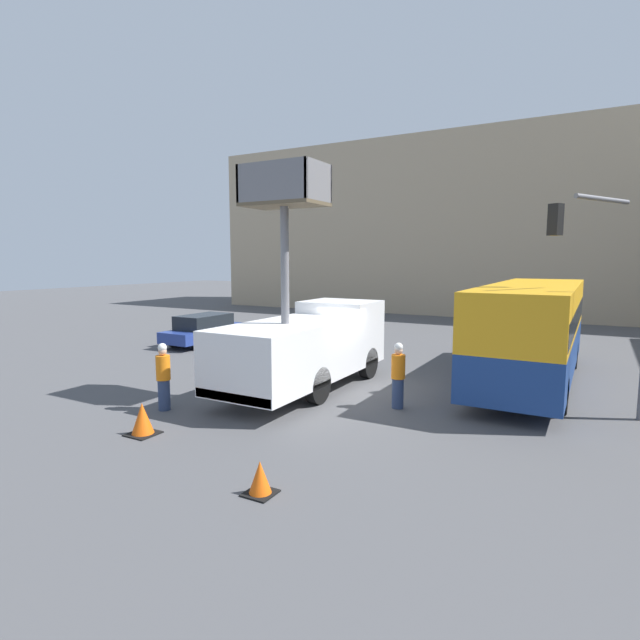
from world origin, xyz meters
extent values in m
plane|color=#4C4C4F|center=(0.00, 0.00, 0.00)|extent=(120.00, 120.00, 0.00)
cube|color=tan|center=(0.00, 26.67, 6.51)|extent=(44.00, 10.00, 13.03)
cube|color=white|center=(-0.92, 1.87, 1.55)|extent=(2.45, 2.13, 2.15)
cube|color=white|center=(-0.92, -1.68, 1.36)|extent=(2.45, 4.97, 1.76)
cube|color=red|center=(-0.92, -4.11, 0.63)|extent=(2.41, 0.10, 0.24)
cylinder|color=black|center=(-2.00, 1.87, 0.53)|extent=(0.30, 1.06, 1.06)
cylinder|color=black|center=(0.15, 1.87, 0.53)|extent=(0.30, 1.06, 1.06)
cylinder|color=black|center=(-2.00, -1.68, 0.53)|extent=(0.30, 1.06, 1.06)
cylinder|color=black|center=(0.15, -1.68, 0.53)|extent=(0.30, 1.06, 1.06)
cylinder|color=slate|center=(-0.92, -1.68, 3.90)|extent=(0.24, 0.24, 3.33)
cube|color=brown|center=(-0.92, -1.68, 5.61)|extent=(2.30, 1.41, 0.10)
cube|color=slate|center=(-2.03, -1.68, 6.19)|extent=(0.08, 1.41, 1.05)
cube|color=slate|center=(0.19, -1.68, 6.19)|extent=(0.08, 1.41, 1.05)
cube|color=slate|center=(-0.92, -1.01, 6.19)|extent=(2.30, 0.08, 1.05)
cube|color=slate|center=(-0.92, -2.34, 6.19)|extent=(2.30, 0.08, 1.05)
cube|color=navy|center=(5.13, 3.87, 1.06)|extent=(2.59, 10.27, 1.29)
cube|color=orange|center=(5.13, 3.87, 2.49)|extent=(2.59, 10.27, 1.57)
cube|color=black|center=(5.13, 3.87, 2.25)|extent=(2.61, 9.86, 0.69)
cylinder|color=black|center=(3.98, 7.05, 0.49)|extent=(0.30, 0.98, 0.98)
cylinder|color=black|center=(6.27, 7.05, 0.49)|extent=(0.30, 0.98, 0.98)
cylinder|color=black|center=(3.98, 0.69, 0.49)|extent=(0.30, 0.98, 0.98)
cylinder|color=black|center=(6.27, 0.69, 0.49)|extent=(0.30, 0.98, 0.98)
cylinder|color=slate|center=(6.93, 1.69, 5.66)|extent=(1.30, 2.38, 0.13)
cube|color=black|center=(5.76, 2.28, 5.21)|extent=(0.43, 0.43, 0.90)
sphere|color=red|center=(5.76, 2.28, 5.46)|extent=(0.20, 0.20, 0.20)
cylinder|color=navy|center=(-3.20, -4.24, 0.42)|extent=(0.32, 0.32, 0.84)
cylinder|color=orange|center=(-3.20, -4.24, 1.18)|extent=(0.38, 0.38, 0.67)
sphere|color=tan|center=(-3.20, -4.24, 1.62)|extent=(0.23, 0.23, 0.23)
sphere|color=white|center=(-3.20, -4.24, 1.73)|extent=(0.24, 0.24, 0.24)
cylinder|color=navy|center=(2.29, -0.97, 0.42)|extent=(0.32, 0.32, 0.83)
cylinder|color=orange|center=(2.29, -0.97, 1.17)|extent=(0.38, 0.38, 0.66)
sphere|color=tan|center=(2.29, -0.97, 1.61)|extent=(0.23, 0.23, 0.23)
sphere|color=white|center=(2.29, -0.97, 1.71)|extent=(0.24, 0.24, 0.24)
cube|color=black|center=(-2.18, -5.88, 0.01)|extent=(0.66, 0.66, 0.03)
cone|color=#F25B0F|center=(-2.18, -5.88, 0.38)|extent=(0.53, 0.53, 0.76)
cube|color=black|center=(1.99, -6.97, 0.01)|extent=(0.53, 0.53, 0.03)
cone|color=#F25B0F|center=(1.99, -6.97, 0.30)|extent=(0.42, 0.42, 0.60)
cube|color=navy|center=(-9.50, 4.53, 0.53)|extent=(1.75, 4.78, 0.52)
cube|color=black|center=(-9.50, 4.29, 1.12)|extent=(1.54, 2.63, 0.65)
cylinder|color=black|center=(-10.25, 6.02, 0.32)|extent=(0.22, 0.64, 0.64)
cylinder|color=black|center=(-8.74, 6.02, 0.32)|extent=(0.22, 0.64, 0.64)
cylinder|color=black|center=(-10.25, 3.05, 0.32)|extent=(0.22, 0.64, 0.64)
cylinder|color=black|center=(-8.74, 3.05, 0.32)|extent=(0.22, 0.64, 0.64)
camera|label=1|loc=(6.95, -13.71, 4.09)|focal=28.00mm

